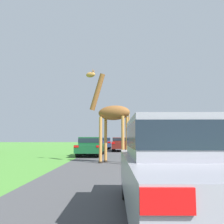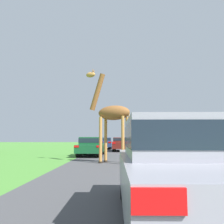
% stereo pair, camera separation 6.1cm
% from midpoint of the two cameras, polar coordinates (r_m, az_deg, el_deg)
% --- Properties ---
extents(road, '(6.97, 120.00, 0.00)m').
position_cam_midpoint_polar(road, '(29.32, 2.60, -8.82)').
color(road, '#424244').
rests_on(road, ground).
extents(giraffe_near_road, '(2.56, 1.42, 5.11)m').
position_cam_midpoint_polar(giraffe_near_road, '(12.47, -0.29, -0.55)').
color(giraffe_near_road, '#B77F3D').
rests_on(giraffe_near_road, ground).
extents(car_lead_maroon, '(1.91, 4.53, 1.57)m').
position_cam_midpoint_polar(car_lead_maroon, '(3.96, 16.90, -12.36)').
color(car_lead_maroon, gray).
rests_on(car_lead_maroon, ground).
extents(car_queue_right, '(1.74, 4.44, 1.35)m').
position_cam_midpoint_polar(car_queue_right, '(23.93, 1.99, -7.62)').
color(car_queue_right, '#561914').
rests_on(car_queue_right, ground).
extents(car_queue_left, '(1.88, 4.14, 1.39)m').
position_cam_midpoint_polar(car_queue_left, '(17.30, 12.74, -7.91)').
color(car_queue_left, silver).
rests_on(car_queue_left, ground).
extents(car_far_ahead, '(1.76, 4.66, 1.35)m').
position_cam_midpoint_polar(car_far_ahead, '(17.62, -5.16, -8.06)').
color(car_far_ahead, '#144C28').
rests_on(car_far_ahead, ground).
extents(car_verge_right, '(1.96, 4.27, 1.27)m').
position_cam_midpoint_polar(car_verge_right, '(10.81, 18.81, -9.14)').
color(car_verge_right, maroon).
rests_on(car_verge_right, ground).
extents(car_rear_follower, '(1.90, 4.39, 1.36)m').
position_cam_midpoint_polar(car_rear_follower, '(28.85, -2.19, -7.40)').
color(car_rear_follower, navy).
rests_on(car_rear_follower, ground).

